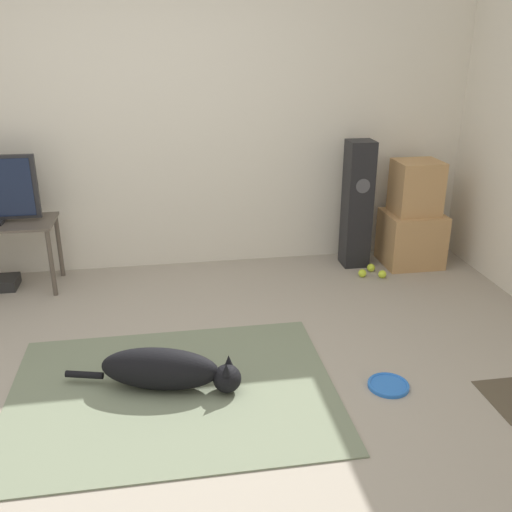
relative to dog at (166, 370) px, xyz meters
The scene contains 11 objects.
ground_plane 0.23m from the dog, 75.19° to the right, with size 12.00×12.00×0.00m, color #9E9384.
wall_back 2.24m from the dog, 88.57° to the left, with size 8.00×0.06×2.55m.
area_rug 0.13m from the dog, 52.59° to the right, with size 1.81×1.37×0.01m.
dog is the anchor object (origin of this frame).
frisbee 1.25m from the dog, ahead, with size 0.24×0.24×0.03m.
cardboard_box_lower 2.64m from the dog, 36.57° to the left, with size 0.48×0.43×0.46m.
cardboard_box_upper 2.70m from the dog, 36.72° to the left, with size 0.37×0.33×0.44m.
floor_speaker 2.34m from the dog, 45.01° to the left, with size 0.21×0.22×1.07m.
tennis_ball_by_boxes 2.10m from the dog, 39.84° to the left, with size 0.07×0.07×0.07m.
tennis_ball_near_speaker 2.19m from the dog, 36.32° to the left, with size 0.07×0.07×0.07m.
tennis_ball_loose_on_carpet 2.25m from the dog, 40.00° to the left, with size 0.07×0.07×0.07m.
Camera 1 is at (0.00, -2.58, 1.88)m, focal length 40.00 mm.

